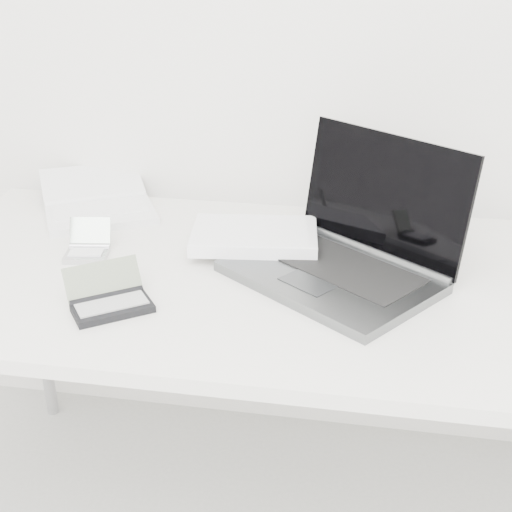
% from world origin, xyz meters
% --- Properties ---
extents(desk, '(1.60, 0.80, 0.73)m').
position_xyz_m(desk, '(0.00, 1.55, 0.68)').
color(desk, white).
rests_on(desk, ground).
extents(laptop_large, '(0.61, 0.51, 0.28)m').
position_xyz_m(laptop_large, '(0.09, 1.60, 0.78)').
color(laptop_large, '#585B5D').
rests_on(laptop_large, desk).
extents(netbook_open_white, '(0.40, 0.43, 0.06)m').
position_xyz_m(netbook_open_white, '(-0.50, 1.83, 0.75)').
color(netbook_open_white, white).
rests_on(netbook_open_white, desk).
extents(pda_silver, '(0.11, 0.12, 0.07)m').
position_xyz_m(pda_silver, '(-0.42, 1.57, 0.75)').
color(pda_silver, '#B8B9BD').
rests_on(pda_silver, desk).
extents(palmtop_charcoal, '(0.19, 0.18, 0.08)m').
position_xyz_m(palmtop_charcoal, '(-0.29, 1.35, 0.75)').
color(palmtop_charcoal, black).
rests_on(palmtop_charcoal, desk).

